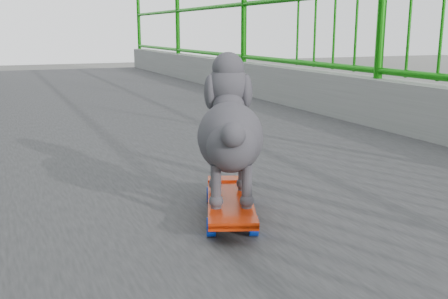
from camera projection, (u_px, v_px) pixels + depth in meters
skateboard at (230, 203)px, 1.72m from camera, size 0.32×0.52×0.07m
poodle at (230, 129)px, 1.69m from camera, size 0.32×0.48×0.42m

